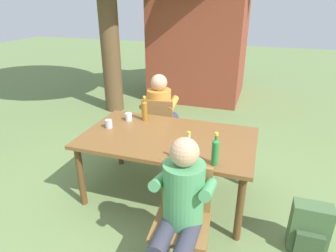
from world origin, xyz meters
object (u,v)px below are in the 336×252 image
at_px(chair_far_left, 159,124).
at_px(bottle_clear, 188,150).
at_px(chair_near_right, 183,213).
at_px(brick_kiosk, 201,27).
at_px(bottle_amber, 145,110).
at_px(cup_glass, 129,117).
at_px(backpack_by_near_side, 309,229).
at_px(person_in_plaid_shirt, 181,205).
at_px(cup_steel, 109,124).
at_px(dining_table, 168,143).
at_px(bottle_green, 215,151).
at_px(person_in_white_shirt, 161,110).

height_order(chair_far_left, bottle_clear, bottle_clear).
bearing_deg(chair_near_right, brick_kiosk, 101.22).
bearing_deg(bottle_amber, cup_glass, -157.64).
bearing_deg(bottle_amber, backpack_by_near_side, -21.71).
height_order(chair_far_left, person_in_plaid_shirt, person_in_plaid_shirt).
xyz_separation_m(cup_steel, brick_kiosk, (0.17, 3.87, 0.72)).
height_order(dining_table, backpack_by_near_side, dining_table).
xyz_separation_m(bottle_green, backpack_by_near_side, (0.86, 0.02, -0.64)).
relative_size(chair_far_left, bottle_green, 2.82).
distance_m(dining_table, bottle_clear, 0.61).
distance_m(bottle_clear, backpack_by_near_side, 1.27).
distance_m(backpack_by_near_side, brick_kiosk, 4.86).
relative_size(bottle_clear, cup_steel, 3.23).
bearing_deg(person_in_plaid_shirt, person_in_white_shirt, 113.50).
bearing_deg(dining_table, bottle_amber, 139.70).
height_order(dining_table, bottle_clear, bottle_clear).
distance_m(chair_near_right, bottle_amber, 1.47).
xyz_separation_m(person_in_plaid_shirt, cup_steel, (-1.11, 0.95, 0.13)).
bearing_deg(bottle_amber, bottle_clear, -47.27).
height_order(dining_table, brick_kiosk, brick_kiosk).
height_order(bottle_amber, brick_kiosk, brick_kiosk).
bearing_deg(brick_kiosk, chair_far_left, -87.51).
bearing_deg(cup_glass, chair_far_left, 71.84).
bearing_deg(cup_glass, bottle_amber, 22.36).
xyz_separation_m(bottle_green, brick_kiosk, (-1.10, 4.28, 0.63)).
height_order(person_in_white_shirt, cup_steel, person_in_white_shirt).
bearing_deg(cup_glass, bottle_clear, -38.45).
height_order(dining_table, chair_far_left, chair_far_left).
height_order(person_in_white_shirt, brick_kiosk, brick_kiosk).
relative_size(person_in_white_shirt, person_in_plaid_shirt, 1.00).
relative_size(dining_table, brick_kiosk, 0.63).
height_order(bottle_clear, cup_steel, bottle_clear).
height_order(dining_table, person_in_plaid_shirt, person_in_plaid_shirt).
bearing_deg(cup_steel, bottle_amber, 48.38).
bearing_deg(brick_kiosk, backpack_by_near_side, -65.27).
bearing_deg(bottle_amber, dining_table, -40.30).
height_order(bottle_green, cup_glass, bottle_green).
distance_m(cup_steel, cup_glass, 0.29).
xyz_separation_m(dining_table, bottle_amber, (-0.40, 0.34, 0.21)).
bearing_deg(backpack_by_near_side, bottle_green, -178.36).
bearing_deg(chair_near_right, chair_far_left, 115.74).
relative_size(bottle_amber, cup_glass, 3.25).
bearing_deg(chair_far_left, dining_table, -64.33).
bearing_deg(cup_steel, cup_glass, 65.29).
relative_size(dining_table, cup_steel, 19.16).
height_order(chair_far_left, chair_near_right, same).
bearing_deg(bottle_clear, person_in_plaid_shirt, -81.76).
xyz_separation_m(dining_table, person_in_white_shirt, (-0.41, 0.94, -0.01)).
height_order(chair_near_right, cup_glass, chair_near_right).
height_order(cup_glass, backpack_by_near_side, cup_glass).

